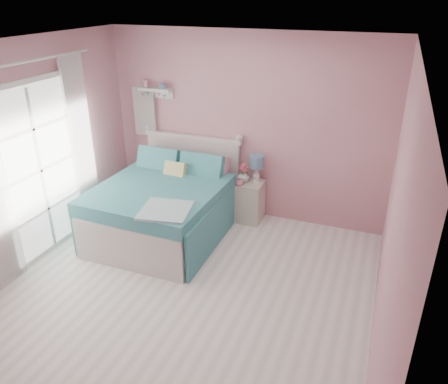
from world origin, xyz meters
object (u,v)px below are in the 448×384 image
Objects in this scene: bed at (165,207)px; teacup at (240,182)px; table_lamp at (257,164)px; vase at (243,176)px; nightstand at (248,201)px.

teacup is (0.84, 0.62, 0.24)m from bed.
bed is 1.39m from table_lamp.
teacup is (-0.18, -0.19, -0.23)m from table_lamp.
teacup is at bearing 37.98° from bed.
bed is at bearing -138.77° from vase.
teacup reaches higher than nightstand.
teacup is (-0.01, -0.13, -0.04)m from vase.
bed is 4.96× the size of table_lamp.
vase is (-0.17, -0.06, -0.19)m from table_lamp.
table_lamp is 2.30× the size of vase.
teacup is at bearing -94.73° from vase.
vase is (0.85, 0.75, 0.28)m from bed.
nightstand is 0.37m from teacup.
table_lamp is 0.26m from vase.
bed reaches higher than vase.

